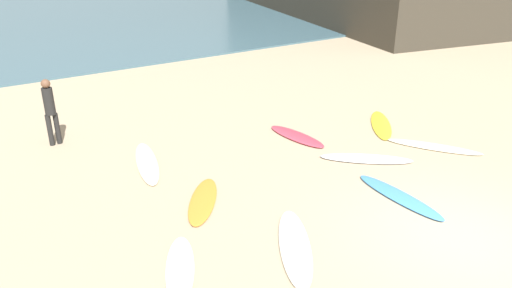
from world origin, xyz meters
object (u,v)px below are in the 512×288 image
at_px(surfboard_6, 297,136).
at_px(beachgoer_near, 50,108).
at_px(surfboard_3, 295,246).
at_px(surfboard_4, 180,268).
at_px(surfboard_1, 381,125).
at_px(surfboard_7, 203,201).
at_px(surfboard_0, 147,163).
at_px(surfboard_2, 399,196).
at_px(surfboard_5, 366,159).
at_px(surfboard_8, 434,147).

height_order(surfboard_6, beachgoer_near, beachgoer_near).
height_order(surfboard_3, surfboard_4, surfboard_4).
distance_m(surfboard_6, beachgoer_near, 6.81).
distance_m(surfboard_1, surfboard_7, 6.73).
height_order(surfboard_0, beachgoer_near, beachgoer_near).
distance_m(surfboard_2, surfboard_3, 3.07).
height_order(surfboard_3, surfboard_6, surfboard_6).
bearing_deg(surfboard_1, surfboard_7, 49.68).
height_order(surfboard_6, surfboard_7, surfboard_6).
distance_m(surfboard_2, beachgoer_near, 9.30).
distance_m(surfboard_3, surfboard_6, 5.32).
xyz_separation_m(surfboard_2, surfboard_3, (-3.07, -0.21, -0.01)).
bearing_deg(surfboard_4, surfboard_5, -140.31).
bearing_deg(surfboard_2, surfboard_8, -154.35).
xyz_separation_m(surfboard_2, surfboard_4, (-5.15, 0.37, -0.01)).
bearing_deg(surfboard_2, surfboard_1, -130.70).
xyz_separation_m(surfboard_1, surfboard_3, (-5.97, -3.55, 0.00)).
bearing_deg(surfboard_2, surfboard_6, -92.36).
relative_size(surfboard_1, surfboard_6, 1.16).
height_order(surfboard_4, surfboard_5, surfboard_5).
xyz_separation_m(surfboard_4, beachgoer_near, (-0.56, 6.90, 1.02)).
height_order(surfboard_3, surfboard_5, surfboard_5).
distance_m(surfboard_5, surfboard_6, 2.25).
height_order(surfboard_4, surfboard_7, surfboard_4).
xyz_separation_m(surfboard_5, beachgoer_near, (-6.50, 5.44, 1.01)).
xyz_separation_m(surfboard_1, beachgoer_near, (-8.61, 3.93, 1.02)).
bearing_deg(surfboard_6, surfboard_1, -20.62).
distance_m(surfboard_4, surfboard_8, 8.12).
xyz_separation_m(surfboard_0, surfboard_2, (4.06, -4.71, 0.01)).
bearing_deg(surfboard_1, surfboard_2, 89.20).
height_order(surfboard_2, surfboard_5, same).
xyz_separation_m(surfboard_1, surfboard_5, (-2.11, -1.51, 0.01)).
xyz_separation_m(surfboard_1, surfboard_4, (-8.05, -2.97, 0.00)).
bearing_deg(surfboard_0, surfboard_3, -63.62).
xyz_separation_m(surfboard_2, surfboard_8, (2.90, 1.38, -0.01)).
bearing_deg(surfboard_3, surfboard_2, 34.91).
bearing_deg(surfboard_4, surfboard_7, -101.32).
distance_m(surfboard_0, surfboard_4, 4.48).
bearing_deg(beachgoer_near, surfboard_5, 134.78).
bearing_deg(surfboard_5, surfboard_0, -80.49).
height_order(surfboard_5, beachgoer_near, beachgoer_near).
distance_m(surfboard_5, surfboard_7, 4.55).
bearing_deg(surfboard_6, surfboard_2, -99.67).
bearing_deg(surfboard_2, beachgoer_near, -51.59).
relative_size(surfboard_3, surfboard_4, 1.32).
height_order(surfboard_2, surfboard_7, surfboard_2).
bearing_deg(surfboard_4, beachgoer_near, -59.50).
relative_size(surfboard_4, surfboard_6, 0.92).
bearing_deg(surfboard_5, surfboard_3, -21.87).
xyz_separation_m(surfboard_6, surfboard_7, (-3.92, -1.77, -0.01)).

